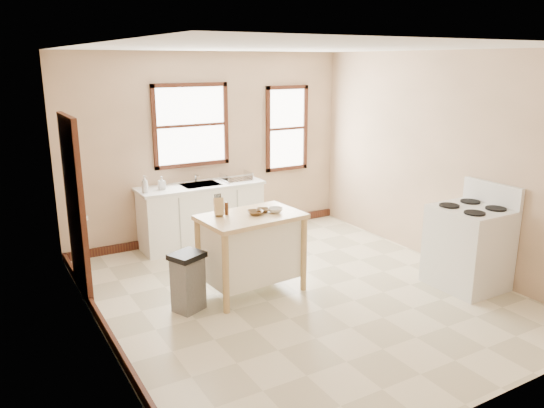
{
  "coord_description": "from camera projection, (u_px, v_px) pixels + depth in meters",
  "views": [
    {
      "loc": [
        -3.2,
        -4.84,
        2.67
      ],
      "look_at": [
        -0.14,
        0.4,
        1.02
      ],
      "focal_mm": 35.0,
      "sensor_mm": 36.0,
      "label": 1
    }
  ],
  "objects": [
    {
      "name": "baseboard_left",
      "position": [
        110.0,
        336.0,
        5.19
      ],
      "size": [
        0.04,
        5.0,
        0.12
      ],
      "primitive_type": "cube",
      "color": "#35130E",
      "rests_on": "ground"
    },
    {
      "name": "trash_bin",
      "position": [
        188.0,
        282.0,
        5.78
      ],
      "size": [
        0.43,
        0.4,
        0.67
      ],
      "primitive_type": null,
      "rotation": [
        0.0,
        0.0,
        0.4
      ],
      "color": "slate",
      "rests_on": "ground"
    },
    {
      "name": "door_left",
      "position": [
        75.0,
        208.0,
        6.02
      ],
      "size": [
        0.06,
        0.9,
        2.1
      ],
      "primitive_type": "cube",
      "color": "#35130E",
      "rests_on": "ground"
    },
    {
      "name": "baseboard_back",
      "position": [
        213.0,
        232.0,
        8.33
      ],
      "size": [
        4.5,
        0.04,
        0.12
      ],
      "primitive_type": "cube",
      "color": "#35130E",
      "rests_on": "ground"
    },
    {
      "name": "faucet",
      "position": [
        196.0,
        175.0,
        7.86
      ],
      "size": [
        0.03,
        0.03,
        0.22
      ],
      "primitive_type": "cylinder",
      "color": "silver",
      "rests_on": "sink_counter"
    },
    {
      "name": "gas_stove",
      "position": [
        469.0,
        237.0,
        6.34
      ],
      "size": [
        0.79,
        0.81,
        1.26
      ],
      "primitive_type": null,
      "color": "white",
      "rests_on": "ground"
    },
    {
      "name": "bowl_c",
      "position": [
        275.0,
        210.0,
        6.19
      ],
      "size": [
        0.24,
        0.24,
        0.05
      ],
      "primitive_type": "imported",
      "rotation": [
        0.0,
        0.0,
        0.49
      ],
      "color": "silver",
      "rests_on": "kitchen_island"
    },
    {
      "name": "wall_right",
      "position": [
        443.0,
        160.0,
        7.02
      ],
      "size": [
        0.04,
        5.0,
        2.8
      ],
      "primitive_type": "cube",
      "color": "#D6B08D",
      "rests_on": "ground"
    },
    {
      "name": "sink_counter",
      "position": [
        202.0,
        215.0,
        7.86
      ],
      "size": [
        1.86,
        0.62,
        0.92
      ],
      "primitive_type": null,
      "color": "white",
      "rests_on": "ground"
    },
    {
      "name": "dish_rack",
      "position": [
        236.0,
        177.0,
        7.96
      ],
      "size": [
        0.46,
        0.35,
        0.11
      ],
      "primitive_type": null,
      "rotation": [
        0.0,
        0.0,
        -0.07
      ],
      "color": "silver",
      "rests_on": "sink_counter"
    },
    {
      "name": "soap_bottle_a",
      "position": [
        145.0,
        184.0,
        7.22
      ],
      "size": [
        0.12,
        0.12,
        0.24
      ],
      "primitive_type": "imported",
      "rotation": [
        0.0,
        0.0,
        0.36
      ],
      "color": "#B2B2B2",
      "rests_on": "sink_counter"
    },
    {
      "name": "bowl_a",
      "position": [
        255.0,
        213.0,
        6.11
      ],
      "size": [
        0.24,
        0.24,
        0.05
      ],
      "primitive_type": "imported",
      "rotation": [
        0.0,
        0.0,
        -0.34
      ],
      "color": "brown",
      "rests_on": "kitchen_island"
    },
    {
      "name": "window_side",
      "position": [
        287.0,
        129.0,
        8.59
      ],
      "size": [
        0.77,
        0.06,
        1.37
      ],
      "primitive_type": null,
      "color": "#35130E",
      "rests_on": "wall_back"
    },
    {
      "name": "kitchen_island",
      "position": [
        251.0,
        253.0,
        6.23
      ],
      "size": [
        1.21,
        0.82,
        0.95
      ],
      "primitive_type": null,
      "rotation": [
        0.0,
        0.0,
        0.07
      ],
      "color": "#E1BF84",
      "rests_on": "ground"
    },
    {
      "name": "wall_back",
      "position": [
        210.0,
        147.0,
        8.01
      ],
      "size": [
        4.5,
        0.04,
        2.8
      ],
      "primitive_type": "cube",
      "color": "#D6B08D",
      "rests_on": "ground"
    },
    {
      "name": "knife_block",
      "position": [
        219.0,
        207.0,
        6.04
      ],
      "size": [
        0.12,
        0.12,
        0.2
      ],
      "primitive_type": null,
      "rotation": [
        0.0,
        0.0,
        -0.24
      ],
      "color": "tan",
      "rests_on": "kitchen_island"
    },
    {
      "name": "floor",
      "position": [
        299.0,
        293.0,
        6.29
      ],
      "size": [
        5.0,
        5.0,
        0.0
      ],
      "primitive_type": "plane",
      "color": "beige",
      "rests_on": "ground"
    },
    {
      "name": "window_main",
      "position": [
        191.0,
        125.0,
        7.75
      ],
      "size": [
        1.17,
        0.06,
        1.22
      ],
      "primitive_type": null,
      "color": "#35130E",
      "rests_on": "wall_back"
    },
    {
      "name": "ceiling",
      "position": [
        303.0,
        48.0,
        5.55
      ],
      "size": [
        5.0,
        5.0,
        0.0
      ],
      "primitive_type": "plane",
      "rotation": [
        3.14,
        0.0,
        0.0
      ],
      "color": "white",
      "rests_on": "ground"
    },
    {
      "name": "pepper_grinder",
      "position": [
        227.0,
        208.0,
        6.09
      ],
      "size": [
        0.06,
        0.06,
        0.15
      ],
      "primitive_type": "cylinder",
      "rotation": [
        0.0,
        0.0,
        0.41
      ],
      "color": "#442512",
      "rests_on": "kitchen_island"
    },
    {
      "name": "soap_bottle_b",
      "position": [
        162.0,
        183.0,
        7.41
      ],
      "size": [
        0.08,
        0.09,
        0.19
      ],
      "primitive_type": "imported",
      "rotation": [
        0.0,
        0.0,
        0.01
      ],
      "color": "#B2B2B2",
      "rests_on": "sink_counter"
    },
    {
      "name": "wall_left",
      "position": [
        95.0,
        205.0,
        4.83
      ],
      "size": [
        0.04,
        5.0,
        2.8
      ],
      "primitive_type": "cube",
      "color": "#D6B08D",
      "rests_on": "ground"
    },
    {
      "name": "bowl_b",
      "position": [
        263.0,
        210.0,
        6.21
      ],
      "size": [
        0.22,
        0.22,
        0.04
      ],
      "primitive_type": "imported",
      "rotation": [
        0.0,
        0.0,
        0.97
      ],
      "color": "brown",
      "rests_on": "kitchen_island"
    }
  ]
}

